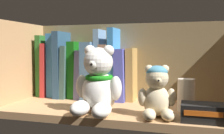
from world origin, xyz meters
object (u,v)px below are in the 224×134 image
(small_product_box, at_px, (202,113))
(book_6, at_px, (84,74))
(book_1, at_px, (51,70))
(book_11, at_px, (123,74))
(teddy_bear_larger, at_px, (98,84))
(book_9, at_px, (108,72))
(pillar_candle, at_px, (186,95))
(teddy_bear_smaller, at_px, (157,93))
(book_5, at_px, (77,69))
(book_7, at_px, (93,70))
(book_2, at_px, (57,65))
(book_8, at_px, (101,64))
(book_12, at_px, (132,74))
(book_3, at_px, (65,64))
(book_4, at_px, (71,71))
(book_10, at_px, (115,64))
(book_0, at_px, (46,66))

(small_product_box, bearing_deg, book_6, 151.02)
(book_1, height_order, book_11, book_1)
(book_6, xyz_separation_m, teddy_bear_larger, (0.12, -0.20, -0.01))
(book_9, xyz_separation_m, pillar_candle, (0.25, -0.12, -0.05))
(book_9, bearing_deg, teddy_bear_smaller, -47.13)
(book_5, distance_m, book_7, 0.06)
(book_1, distance_m, book_2, 0.03)
(teddy_bear_smaller, bearing_deg, book_8, 136.37)
(book_2, distance_m, pillar_candle, 0.46)
(book_11, relative_size, book_12, 0.99)
(book_3, height_order, small_product_box, book_3)
(book_4, distance_m, book_10, 0.16)
(book_11, xyz_separation_m, teddy_bear_larger, (-0.02, -0.20, -0.01))
(book_3, distance_m, book_8, 0.13)
(book_1, height_order, teddy_bear_smaller, book_1)
(book_1, relative_size, book_5, 0.97)
(teddy_bear_smaller, bearing_deg, book_5, 146.08)
(book_9, bearing_deg, book_12, 0.00)
(pillar_candle, distance_m, small_product_box, 0.10)
(book_7, relative_size, pillar_candle, 2.17)
(book_12, height_order, small_product_box, book_12)
(teddy_bear_smaller, bearing_deg, book_9, 132.87)
(book_7, distance_m, teddy_bear_larger, 0.22)
(pillar_candle, bearing_deg, book_9, 155.28)
(book_10, height_order, book_12, book_10)
(book_1, relative_size, book_8, 0.80)
(book_7, distance_m, pillar_candle, 0.33)
(teddy_bear_smaller, bearing_deg, book_0, 154.53)
(book_0, distance_m, book_5, 0.12)
(teddy_bear_larger, distance_m, pillar_candle, 0.23)
(book_1, bearing_deg, book_10, 0.00)
(teddy_bear_larger, relative_size, pillar_candle, 2.03)
(book_9, bearing_deg, book_4, 180.00)
(book_2, distance_m, book_11, 0.24)
(book_7, bearing_deg, book_6, 180.00)
(book_2, distance_m, book_7, 0.13)
(book_8, relative_size, teddy_bear_larger, 1.30)
(book_9, relative_size, book_10, 0.77)
(book_3, distance_m, book_5, 0.05)
(teddy_bear_larger, bearing_deg, book_4, 130.38)
(book_3, xyz_separation_m, book_6, (0.07, 0.00, -0.03))
(teddy_bear_larger, bearing_deg, book_12, 76.45)
(book_0, height_order, book_12, book_0)
(book_3, distance_m, book_7, 0.11)
(book_3, bearing_deg, book_7, 0.00)
(book_1, xyz_separation_m, book_8, (0.19, 0.00, 0.02))
(book_2, height_order, book_12, book_2)
(book_10, bearing_deg, book_3, 180.00)
(teddy_bear_smaller, xyz_separation_m, small_product_box, (0.10, -0.01, -0.04))
(book_2, relative_size, book_5, 1.15)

